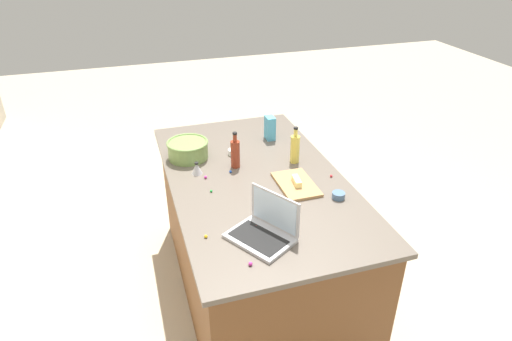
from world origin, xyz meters
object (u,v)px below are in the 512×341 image
object	(u,v)px
laptop	(265,229)
bottle_oil	(295,148)
butter_stick_left	(297,181)
candy_bag	(270,128)
bottle_soy	(235,153)
ramekin_small	(338,195)
kitchen_timer	(197,168)
cutting_board	(296,184)
mixing_bowl_large	(188,149)
ramekin_medium	(234,152)

from	to	relation	value
laptop	bottle_oil	bearing A→B (deg)	-32.14
butter_stick_left	candy_bag	world-z (taller)	candy_bag
bottle_soy	ramekin_small	distance (m)	0.71
ramekin_small	bottle_oil	bearing A→B (deg)	8.95
kitchen_timer	candy_bag	xyz separation A→B (m)	(0.34, -0.60, 0.05)
butter_stick_left	ramekin_small	bearing A→B (deg)	-137.29
candy_bag	cutting_board	bearing A→B (deg)	174.57
mixing_bowl_large	bottle_soy	distance (m)	0.34
cutting_board	butter_stick_left	size ratio (longest dim) A/B	3.01
laptop	cutting_board	size ratio (longest dim) A/B	1.15
butter_stick_left	ramekin_medium	distance (m)	0.57
laptop	bottle_oil	size ratio (longest dim) A/B	1.55
mixing_bowl_large	kitchen_timer	distance (m)	0.23
laptop	ramekin_small	world-z (taller)	laptop
laptop	cutting_board	world-z (taller)	laptop
candy_bag	ramekin_medium	bearing A→B (deg)	117.36
ramekin_medium	kitchen_timer	world-z (taller)	kitchen_timer
butter_stick_left	ramekin_medium	bearing A→B (deg)	26.12
kitchen_timer	laptop	bearing A→B (deg)	-164.50
bottle_soy	ramekin_medium	world-z (taller)	bottle_soy
cutting_board	ramekin_small	bearing A→B (deg)	-138.26
mixing_bowl_large	bottle_soy	size ratio (longest dim) A/B	1.14
cutting_board	kitchen_timer	world-z (taller)	kitchen_timer
laptop	ramekin_medium	size ratio (longest dim) A/B	5.15
butter_stick_left	kitchen_timer	bearing A→B (deg)	58.38
mixing_bowl_large	candy_bag	world-z (taller)	candy_bag
bottle_oil	ramekin_small	xyz separation A→B (m)	(-0.48, -0.08, -0.08)
cutting_board	ramekin_small	world-z (taller)	ramekin_small
bottle_soy	kitchen_timer	world-z (taller)	bottle_soy
ramekin_small	candy_bag	distance (m)	0.87
bottle_oil	cutting_board	distance (m)	0.31
mixing_bowl_large	candy_bag	bearing A→B (deg)	-79.19
laptop	butter_stick_left	size ratio (longest dim) A/B	3.45
bottle_soy	butter_stick_left	xyz separation A→B (m)	(-0.34, -0.28, -0.06)
laptop	bottle_oil	world-z (taller)	bottle_oil
laptop	mixing_bowl_large	distance (m)	0.98
bottle_oil	butter_stick_left	world-z (taller)	bottle_oil
bottle_oil	cutting_board	xyz separation A→B (m)	(-0.28, 0.10, -0.09)
ramekin_small	kitchen_timer	world-z (taller)	kitchen_timer
bottle_soy	candy_bag	distance (m)	0.48
ramekin_medium	kitchen_timer	size ratio (longest dim) A/B	0.96
butter_stick_left	bottle_soy	bearing A→B (deg)	39.45
butter_stick_left	mixing_bowl_large	bearing A→B (deg)	44.65
ramekin_medium	kitchen_timer	distance (m)	0.34
mixing_bowl_large	ramekin_small	bearing A→B (deg)	-135.83
mixing_bowl_large	candy_bag	xyz separation A→B (m)	(0.12, -0.61, 0.02)
ramekin_small	mixing_bowl_large	bearing A→B (deg)	44.17
kitchen_timer	candy_bag	size ratio (longest dim) A/B	0.45
butter_stick_left	candy_bag	distance (m)	0.68
ramekin_medium	candy_bag	distance (m)	0.36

